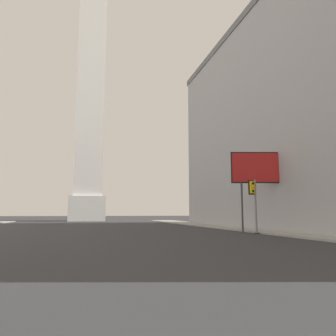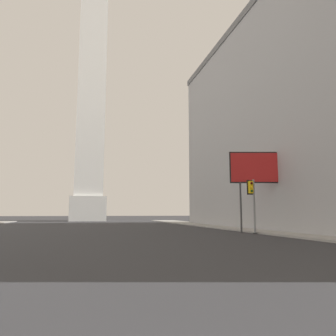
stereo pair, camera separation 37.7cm
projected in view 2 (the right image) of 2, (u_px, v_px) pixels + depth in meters
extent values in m
cube|color=gray|center=(268.00, 231.00, 32.12)|extent=(5.00, 91.67, 0.15)
cube|color=silver|center=(88.00, 209.00, 75.39)|extent=(8.04, 8.04, 5.55)
cube|color=white|center=(92.00, 80.00, 79.62)|extent=(6.43, 6.43, 56.68)
cylinder|color=slate|center=(254.00, 206.00, 29.18)|extent=(0.18, 0.18, 4.82)
cylinder|color=#262626|center=(255.00, 233.00, 28.86)|extent=(0.40, 0.40, 0.10)
cube|color=#E5B20F|center=(251.00, 187.00, 29.34)|extent=(0.34, 0.34, 1.10)
cube|color=black|center=(250.00, 187.00, 29.52)|extent=(0.58, 0.03, 1.32)
sphere|color=#410907|center=(252.00, 183.00, 29.21)|extent=(0.22, 0.22, 0.22)
sphere|color=yellow|center=(252.00, 187.00, 29.16)|extent=(0.22, 0.22, 0.22)
sphere|color=#073410|center=(252.00, 191.00, 29.11)|extent=(0.22, 0.22, 0.22)
cylinder|color=#3F3F42|center=(241.00, 207.00, 30.83)|extent=(0.18, 0.18, 4.77)
cylinder|color=#3F3F42|center=(283.00, 207.00, 30.84)|extent=(0.18, 0.18, 4.77)
cube|color=red|center=(260.00, 167.00, 31.35)|extent=(5.55, 1.60, 2.79)
cube|color=black|center=(260.00, 167.00, 31.35)|extent=(5.75, 1.54, 3.03)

